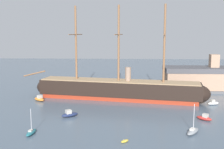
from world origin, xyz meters
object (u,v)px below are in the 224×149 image
Objects in this scene: sailboat_mid_right at (193,131)px; motorboat_alongside_bow at (69,114)px; tall_ship at (118,89)px; sailboat_mid_left at (31,132)px; motorboat_far_right at (213,103)px; motorboat_distant_centre at (127,93)px; dinghy_near_centre at (125,141)px; motorboat_far_left at (39,99)px; motorboat_alongside_stern at (204,118)px; dockside_warehouse_right at (223,79)px.

motorboat_alongside_bow is at bearing 159.68° from sailboat_mid_right.
tall_ship is at bearing 118.76° from sailboat_mid_right.
sailboat_mid_left reaches higher than motorboat_far_right.
tall_ship is 7.59m from motorboat_distant_centre.
dinghy_near_centre is 43.23m from motorboat_far_left.
motorboat_distant_centre is at bearing 60.12° from motorboat_alongside_bow.
motorboat_distant_centre reaches higher than motorboat_alongside_stern.
dockside_warehouse_right is at bearing 65.53° from motorboat_alongside_stern.
motorboat_distant_centre is (-14.11, 37.59, 0.07)m from sailboat_mid_right.
motorboat_far_right is at bearing -25.21° from motorboat_distant_centre.
motorboat_alongside_bow is (-14.59, 16.43, 0.43)m from dinghy_near_centre.
dockside_warehouse_right is at bearing 17.13° from motorboat_far_left.
sailboat_mid_right is 1.41× the size of motorboat_far_left.
motorboat_distant_centre reaches higher than dinghy_near_centre.
dinghy_near_centre is 0.45× the size of motorboat_distant_centre.
motorboat_alongside_stern is at bearing 37.31° from dinghy_near_centre.
tall_ship is 23.88m from motorboat_alongside_bow.
motorboat_far_left is 68.26m from dockside_warehouse_right.
dockside_warehouse_right is (51.89, 36.72, 3.76)m from motorboat_alongside_bow.
dinghy_near_centre is 20.65m from sailboat_mid_left.
tall_ship reaches higher than dinghy_near_centre.
motorboat_alongside_stern is at bearing -114.47° from dockside_warehouse_right.
tall_ship is 31.05m from motorboat_alongside_stern.
motorboat_alongside_stern is at bearing -20.37° from motorboat_far_left.
motorboat_alongside_bow is 1.17× the size of motorboat_alongside_stern.
dockside_warehouse_right is at bearing 64.77° from sailboat_mid_right.
dinghy_near_centre is 0.04× the size of dockside_warehouse_right.
sailboat_mid_left reaches higher than motorboat_alongside_bow.
motorboat_far_right is 24.95m from dockside_warehouse_right.
motorboat_far_left reaches higher than motorboat_alongside_stern.
dinghy_near_centre is 40.91m from motorboat_far_right.
motorboat_far_right is (54.75, -2.28, -0.09)m from motorboat_far_left.
motorboat_far_left is 1.11× the size of motorboat_far_right.
motorboat_far_left is at bearing 104.09° from sailboat_mid_left.
sailboat_mid_left is 35.29m from sailboat_mid_right.
motorboat_far_right is (47.29, 27.42, 0.10)m from sailboat_mid_left.
sailboat_mid_right reaches higher than motorboat_alongside_bow.
dinghy_near_centre is 0.42× the size of motorboat_alongside_bow.
motorboat_distant_centre is at bearing 110.57° from sailboat_mid_right.
sailboat_mid_left is at bearing -139.20° from dockside_warehouse_right.
motorboat_far_left is at bearing 128.49° from motorboat_alongside_bow.
tall_ship is 13.22× the size of motorboat_alongside_bow.
sailboat_mid_right reaches higher than motorboat_alongside_stern.
dockside_warehouse_right is at bearing 22.59° from tall_ship.
sailboat_mid_right is (17.11, -31.17, -2.78)m from tall_ship.
motorboat_far_right is at bearing -114.91° from dockside_warehouse_right.
tall_ship reaches higher than motorboat_alongside_stern.
dinghy_near_centre is at bearing -9.42° from sailboat_mid_left.
motorboat_distant_centre is 38.09m from dockside_warehouse_right.
tall_ship is at bearing -115.06° from motorboat_distant_centre.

